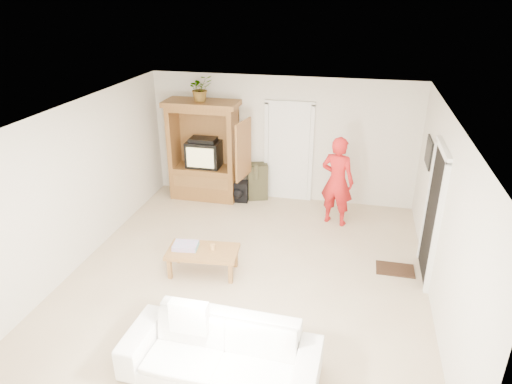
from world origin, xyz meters
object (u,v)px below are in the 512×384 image
man (337,181)px  sofa (221,352)px  armoire (205,157)px  coffee_table (203,253)px

man → sofa: size_ratio=0.76×
man → sofa: 4.31m
sofa → armoire: bearing=112.3°
armoire → sofa: 5.13m
man → coffee_table: man is taller
sofa → coffee_table: bearing=116.3°
armoire → sofa: armoire is taller
armoire → sofa: bearing=-69.7°
armoire → coffee_table: 3.00m
armoire → man: size_ratio=1.21×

